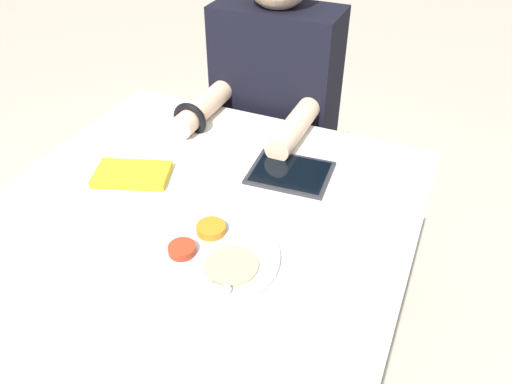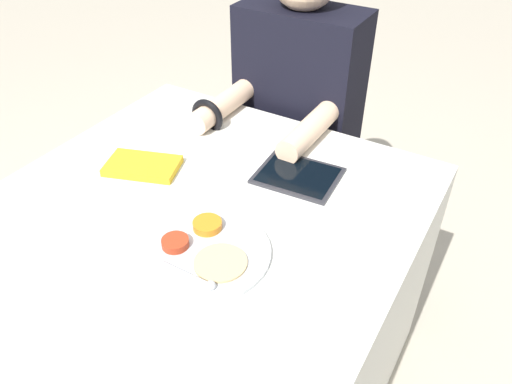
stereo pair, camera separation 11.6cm
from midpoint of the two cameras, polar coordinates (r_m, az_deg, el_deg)
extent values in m
plane|color=#B2A893|center=(1.77, -7.05, -20.90)|extent=(12.00, 12.00, 0.00)
cube|color=silver|center=(1.47, -8.14, -13.37)|extent=(1.01, 1.02, 0.73)
cylinder|color=#B7BABF|center=(1.09, -7.97, -7.47)|extent=(0.29, 0.29, 0.01)
cylinder|color=orange|center=(1.14, -8.09, -4.29)|extent=(0.07, 0.07, 0.02)
cylinder|color=#A83319|center=(1.10, -11.49, -6.57)|extent=(0.06, 0.06, 0.02)
cylinder|color=tan|center=(1.06, -6.00, -8.47)|extent=(0.11, 0.11, 0.01)
cylinder|color=#B7BABF|center=(1.04, -9.88, -9.99)|extent=(0.13, 0.01, 0.01)
sphere|color=#B7BABF|center=(1.01, -6.75, -11.13)|extent=(0.02, 0.02, 0.02)
cube|color=silver|center=(1.37, -16.33, 1.66)|extent=(0.22, 0.17, 0.01)
cube|color=gold|center=(1.36, -16.37, 1.86)|extent=(0.22, 0.17, 0.02)
cube|color=#28282D|center=(1.32, 1.45, 2.12)|extent=(0.22, 0.19, 0.01)
cube|color=black|center=(1.32, 1.46, 2.28)|extent=(0.20, 0.16, 0.00)
cube|color=black|center=(2.00, 0.25, -2.31)|extent=(0.36, 0.22, 0.44)
cube|color=black|center=(1.72, 0.30, 11.02)|extent=(0.40, 0.20, 0.59)
cylinder|color=beige|center=(1.59, -8.10, 9.53)|extent=(0.07, 0.30, 0.07)
cylinder|color=beige|center=(1.47, 2.20, 7.42)|extent=(0.07, 0.30, 0.07)
torus|color=black|center=(1.53, -9.78, 8.07)|extent=(0.11, 0.02, 0.11)
camera|label=1|loc=(0.06, -92.86, -2.18)|focal=35.00mm
camera|label=2|loc=(0.06, 87.14, 2.18)|focal=35.00mm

